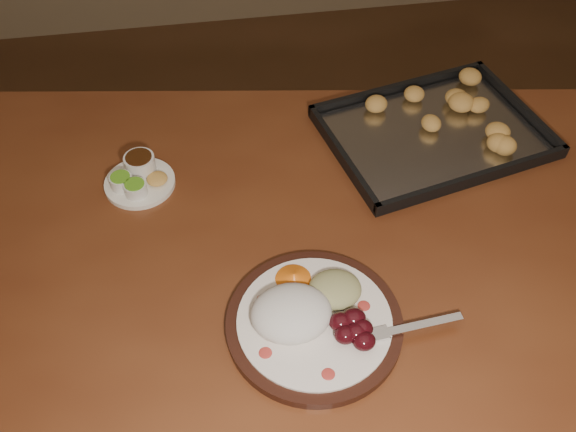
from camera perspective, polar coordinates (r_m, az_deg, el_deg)
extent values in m
plane|color=#50301B|center=(1.90, 6.19, -15.26)|extent=(4.00, 4.00, 0.00)
cube|color=brown|center=(1.25, -0.96, -2.27)|extent=(1.62, 1.12, 0.04)
cylinder|color=#442414|center=(1.91, -21.60, -0.54)|extent=(0.07, 0.07, 0.71)
cylinder|color=#442414|center=(1.90, 20.21, -0.33)|extent=(0.07, 0.07, 0.71)
cylinder|color=black|center=(1.11, 2.35, -9.56)|extent=(0.30, 0.30, 0.02)
cylinder|color=white|center=(1.10, 2.36, -9.29)|extent=(0.26, 0.26, 0.01)
ellipsoid|color=#B7322C|center=(1.06, -2.03, -12.06)|extent=(0.02, 0.02, 0.00)
ellipsoid|color=#B7322C|center=(1.04, 3.60, -13.85)|extent=(0.02, 0.02, 0.00)
ellipsoid|color=#B7322C|center=(1.12, 6.76, -7.93)|extent=(0.02, 0.02, 0.00)
ellipsoid|color=#B7322C|center=(1.12, -2.26, -7.42)|extent=(0.02, 0.02, 0.00)
ellipsoid|color=silver|center=(1.08, 0.28, -8.64)|extent=(0.17, 0.16, 0.06)
ellipsoid|color=#4E0B16|center=(1.06, 5.13, -10.47)|extent=(0.04, 0.03, 0.03)
ellipsoid|color=#4E0B16|center=(1.07, 6.57, -9.92)|extent=(0.04, 0.03, 0.03)
ellipsoid|color=#4E0B16|center=(1.08, 5.86, -9.05)|extent=(0.04, 0.03, 0.03)
ellipsoid|color=#4E0B16|center=(1.06, 6.78, -10.98)|extent=(0.04, 0.03, 0.03)
ellipsoid|color=#4E0B16|center=(1.08, 4.71, -9.38)|extent=(0.04, 0.03, 0.03)
ellipsoid|color=#4E0B16|center=(1.07, 6.09, -10.26)|extent=(0.04, 0.03, 0.03)
ellipsoid|color=tan|center=(1.12, 4.18, -6.52)|extent=(0.12, 0.11, 0.04)
cone|color=orange|center=(1.13, 0.52, -5.46)|extent=(0.07, 0.07, 0.03)
cube|color=silver|center=(1.11, 11.79, -9.45)|extent=(0.15, 0.03, 0.00)
cube|color=silver|center=(1.08, 7.96, -10.35)|extent=(0.04, 0.03, 0.00)
cylinder|color=silver|center=(1.07, 6.83, -11.10)|extent=(0.03, 0.01, 0.00)
cylinder|color=silver|center=(1.08, 6.71, -10.81)|extent=(0.03, 0.01, 0.00)
cylinder|color=silver|center=(1.08, 6.60, -10.51)|extent=(0.03, 0.01, 0.00)
cylinder|color=silver|center=(1.08, 6.49, -10.22)|extent=(0.03, 0.01, 0.00)
cylinder|color=white|center=(1.35, -13.03, 2.88)|extent=(0.14, 0.14, 0.01)
cylinder|color=silver|center=(1.34, -14.59, 2.97)|extent=(0.05, 0.05, 0.03)
cylinder|color=#58A420|center=(1.33, -14.70, 3.38)|extent=(0.04, 0.04, 0.00)
cylinder|color=silver|center=(1.32, -13.39, 2.35)|extent=(0.05, 0.05, 0.03)
cylinder|color=#58A420|center=(1.31, -13.49, 2.77)|extent=(0.04, 0.04, 0.00)
cylinder|color=white|center=(1.36, -13.02, 4.56)|extent=(0.06, 0.06, 0.04)
cylinder|color=#321809|center=(1.35, -13.15, 5.11)|extent=(0.05, 0.05, 0.00)
ellipsoid|color=#EDBD53|center=(1.34, -11.57, 3.28)|extent=(0.04, 0.04, 0.02)
cube|color=black|center=(1.47, 12.76, 7.04)|extent=(0.52, 0.43, 0.01)
cube|color=black|center=(1.56, 9.79, 11.18)|extent=(0.45, 0.11, 0.02)
cube|color=black|center=(1.36, 16.30, 3.24)|extent=(0.45, 0.11, 0.02)
cube|color=black|center=(1.58, 19.83, 9.21)|extent=(0.09, 0.33, 0.02)
cube|color=black|center=(1.36, 4.86, 5.36)|extent=(0.09, 0.33, 0.02)
cube|color=#BCBDC1|center=(1.46, 12.80, 7.22)|extent=(0.48, 0.39, 0.00)
ellipsoid|color=gold|center=(1.48, 14.82, 8.28)|extent=(0.05, 0.05, 0.04)
ellipsoid|color=gold|center=(1.52, 15.29, 9.57)|extent=(0.07, 0.07, 0.04)
ellipsoid|color=gold|center=(1.52, 11.85, 10.25)|extent=(0.06, 0.06, 0.04)
ellipsoid|color=gold|center=(1.46, 10.39, 8.71)|extent=(0.06, 0.06, 0.04)
ellipsoid|color=gold|center=(1.44, 9.16, 8.34)|extent=(0.07, 0.07, 0.04)
ellipsoid|color=gold|center=(1.42, 10.97, 7.31)|extent=(0.05, 0.05, 0.04)
ellipsoid|color=gold|center=(1.38, 10.34, 5.85)|extent=(0.07, 0.07, 0.04)
ellipsoid|color=gold|center=(1.38, 14.10, 5.11)|extent=(0.06, 0.06, 0.04)
ellipsoid|color=gold|center=(1.44, 15.50, 6.87)|extent=(0.06, 0.06, 0.04)
ellipsoid|color=gold|center=(1.46, 16.64, 7.25)|extent=(0.07, 0.07, 0.04)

